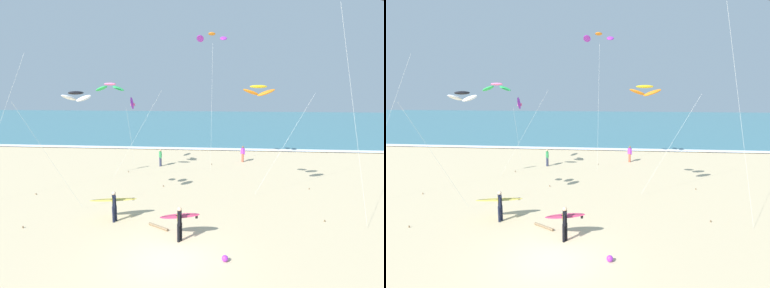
% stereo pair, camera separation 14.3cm
% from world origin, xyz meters
% --- Properties ---
extents(ground_plane, '(160.00, 160.00, 0.00)m').
position_xyz_m(ground_plane, '(0.00, 0.00, 0.00)').
color(ground_plane, '#D1BA8E').
extents(ocean_water, '(160.00, 60.00, 0.08)m').
position_xyz_m(ocean_water, '(0.00, 54.72, 0.04)').
color(ocean_water, teal).
rests_on(ocean_water, ground).
extents(shoreline_foam, '(160.00, 1.37, 0.01)m').
position_xyz_m(shoreline_foam, '(0.00, 25.02, 0.09)').
color(shoreline_foam, white).
rests_on(shoreline_foam, ocean_water).
extents(surfer_lead, '(1.99, 1.04, 1.71)m').
position_xyz_m(surfer_lead, '(0.32, 1.81, 1.04)').
color(surfer_lead, black).
rests_on(surfer_lead, ground).
extents(surfer_trailing, '(2.54, 1.43, 1.71)m').
position_xyz_m(surfer_trailing, '(-3.55, 3.79, 1.05)').
color(surfer_trailing, black).
rests_on(surfer_trailing, ground).
extents(kite_arc_golden_near, '(5.09, 3.14, 7.35)m').
position_xyz_m(kite_arc_golden_near, '(4.53, 8.78, 7.00)').
color(kite_arc_golden_near, orange).
rests_on(kite_arc_golden_near, ground).
extents(kite_arc_amber_mid, '(2.49, 2.92, 11.59)m').
position_xyz_m(kite_arc_amber_mid, '(1.28, 15.11, 11.23)').
color(kite_arc_amber_mid, purple).
rests_on(kite_arc_amber_mid, ground).
extents(kite_delta_violet_far, '(0.39, 2.98, 6.34)m').
position_xyz_m(kite_delta_violet_far, '(-5.85, 16.40, 5.77)').
color(kite_delta_violet_far, purple).
rests_on(kite_delta_violet_far, ground).
extents(kite_arc_rose_high, '(5.50, 3.44, 7.55)m').
position_xyz_m(kite_arc_rose_high, '(-6.43, 12.24, 7.21)').
color(kite_arc_rose_high, green).
rests_on(kite_arc_rose_high, ground).
extents(kite_arc_charcoal_distant, '(3.10, 3.94, 7.00)m').
position_xyz_m(kite_arc_charcoal_distant, '(-6.03, 5.28, 6.70)').
color(kite_arc_charcoal_distant, white).
rests_on(kite_arc_charcoal_distant, ground).
extents(bystander_green_top, '(0.31, 0.45, 1.59)m').
position_xyz_m(bystander_green_top, '(-3.39, 16.39, 0.81)').
color(bystander_green_top, '#2D334C').
rests_on(bystander_green_top, ground).
extents(bystander_purple_top, '(0.40, 0.36, 1.59)m').
position_xyz_m(bystander_purple_top, '(4.26, 18.85, 0.81)').
color(bystander_purple_top, '#D8593F').
rests_on(bystander_purple_top, ground).
extents(beach_ball, '(0.28, 0.28, 0.28)m').
position_xyz_m(beach_ball, '(2.48, -0.02, 0.14)').
color(beach_ball, purple).
rests_on(beach_ball, ground).
extents(driftwood_log, '(1.18, 0.84, 0.14)m').
position_xyz_m(driftwood_log, '(-0.96, 3.02, 0.07)').
color(driftwood_log, '#846B4C').
rests_on(driftwood_log, ground).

